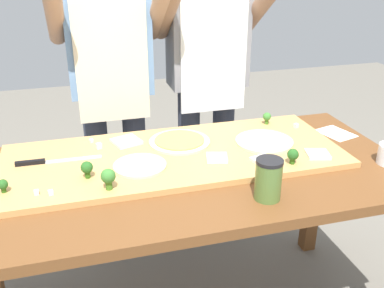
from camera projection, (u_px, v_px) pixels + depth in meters
The scene contains 24 objects.
prep_table at pixel (182, 193), 1.75m from camera, with size 1.77×0.84×0.79m.
cutting_board at pixel (175, 156), 1.80m from camera, with size 1.36×0.55×0.02m, color tan.
chefs_knife at pixel (47, 161), 1.71m from camera, with size 0.32×0.03×0.02m.
pizza_whole_cheese_artichoke at pixel (140, 165), 1.68m from camera, with size 0.20×0.20×0.02m.
pizza_whole_pesto_green at pixel (179, 141), 1.88m from camera, with size 0.26×0.26×0.02m.
pizza_whole_white_garlic at pixel (264, 141), 1.89m from camera, with size 0.24×0.24×0.02m.
pizza_slice_far_left at pixel (263, 160), 1.72m from camera, with size 0.08×0.08×0.01m, color silver.
pizza_slice_far_right at pixel (217, 158), 1.74m from camera, with size 0.08×0.08×0.01m, color silver.
pizza_slice_near_left at pixel (126, 141), 1.89m from camera, with size 0.11×0.11×0.01m, color silver.
pizza_slice_center at pixel (318, 154), 1.77m from camera, with size 0.09×0.09×0.01m, color silver.
broccoli_floret_front_left at pixel (293, 155), 1.69m from camera, with size 0.04×0.04×0.06m.
broccoli_floret_back_mid at pixel (87, 168), 1.59m from camera, with size 0.04×0.04×0.06m.
broccoli_floret_front_mid at pixel (3, 185), 1.50m from camera, with size 0.04×0.04×0.05m.
broccoli_floret_back_right at pixel (267, 117), 2.07m from camera, with size 0.04×0.04×0.06m.
broccoli_floret_center_left at pixel (108, 177), 1.51m from camera, with size 0.05×0.05×0.08m.
cheese_crumble_a at pixel (99, 146), 1.83m from camera, with size 0.02×0.02×0.02m, color silver.
cheese_crumble_b at pixel (36, 192), 1.49m from camera, with size 0.02×0.02×0.02m, color silver.
cheese_crumble_c at pixel (296, 126), 2.04m from camera, with size 0.02×0.02×0.02m, color silver.
cheese_crumble_d at pixel (91, 141), 1.89m from camera, with size 0.01×0.01×0.01m, color silver.
cheese_crumble_e at pixel (51, 193), 1.49m from camera, with size 0.02×0.02×0.02m, color white.
sauce_jar at pixel (268, 179), 1.49m from camera, with size 0.09×0.09×0.15m.
recipe_note at pixel (336, 133), 2.04m from camera, with size 0.12×0.16×0.00m, color white.
cook_left at pixel (111, 74), 2.20m from camera, with size 0.54×0.39×1.67m.
cook_right at pixel (208, 67), 2.32m from camera, with size 0.54×0.39×1.67m.
Camera 1 is at (-0.37, -1.47, 1.58)m, focal length 41.61 mm.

